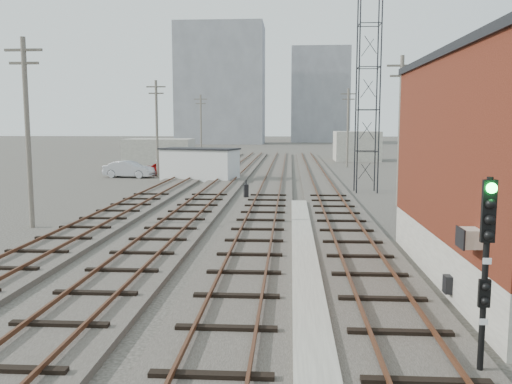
# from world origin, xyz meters

# --- Properties ---
(ground) EXTENTS (320.00, 320.00, 0.00)m
(ground) POSITION_xyz_m (0.00, 60.00, 0.00)
(ground) COLOR #282621
(ground) RESTS_ON ground
(track_right) EXTENTS (3.20, 90.00, 0.39)m
(track_right) POSITION_xyz_m (2.50, 39.00, 0.11)
(track_right) COLOR #332D28
(track_right) RESTS_ON ground
(track_mid_right) EXTENTS (3.20, 90.00, 0.39)m
(track_mid_right) POSITION_xyz_m (-1.50, 39.00, 0.11)
(track_mid_right) COLOR #332D28
(track_mid_right) RESTS_ON ground
(track_mid_left) EXTENTS (3.20, 90.00, 0.39)m
(track_mid_left) POSITION_xyz_m (-5.50, 39.00, 0.11)
(track_mid_left) COLOR #332D28
(track_mid_left) RESTS_ON ground
(track_left) EXTENTS (3.20, 90.00, 0.39)m
(track_left) POSITION_xyz_m (-9.50, 39.00, 0.11)
(track_left) COLOR #332D28
(track_left) RESTS_ON ground
(platform_curb) EXTENTS (0.90, 28.00, 0.26)m
(platform_curb) POSITION_xyz_m (0.50, 14.00, 0.13)
(platform_curb) COLOR gray
(platform_curb) RESTS_ON ground
(lattice_tower) EXTENTS (1.60, 1.60, 15.00)m
(lattice_tower) POSITION_xyz_m (5.50, 35.00, 7.50)
(lattice_tower) COLOR black
(lattice_tower) RESTS_ON ground
(utility_pole_left_a) EXTENTS (1.80, 0.24, 9.00)m
(utility_pole_left_a) POSITION_xyz_m (-12.50, 20.00, 4.80)
(utility_pole_left_a) COLOR #595147
(utility_pole_left_a) RESTS_ON ground
(utility_pole_left_b) EXTENTS (1.80, 0.24, 9.00)m
(utility_pole_left_b) POSITION_xyz_m (-12.50, 45.00, 4.80)
(utility_pole_left_b) COLOR #595147
(utility_pole_left_b) RESTS_ON ground
(utility_pole_left_c) EXTENTS (1.80, 0.24, 9.00)m
(utility_pole_left_c) POSITION_xyz_m (-12.50, 70.00, 4.80)
(utility_pole_left_c) COLOR #595147
(utility_pole_left_c) RESTS_ON ground
(utility_pole_right_a) EXTENTS (1.80, 0.24, 9.00)m
(utility_pole_right_a) POSITION_xyz_m (6.50, 28.00, 4.80)
(utility_pole_right_a) COLOR #595147
(utility_pole_right_a) RESTS_ON ground
(utility_pole_right_b) EXTENTS (1.80, 0.24, 9.00)m
(utility_pole_right_b) POSITION_xyz_m (6.50, 58.00, 4.80)
(utility_pole_right_b) COLOR #595147
(utility_pole_right_b) RESTS_ON ground
(apartment_left) EXTENTS (22.00, 14.00, 30.00)m
(apartment_left) POSITION_xyz_m (-18.00, 135.00, 15.00)
(apartment_left) COLOR gray
(apartment_left) RESTS_ON ground
(apartment_right) EXTENTS (16.00, 12.00, 26.00)m
(apartment_right) POSITION_xyz_m (8.00, 150.00, 13.00)
(apartment_right) COLOR gray
(apartment_right) RESTS_ON ground
(shed_left) EXTENTS (8.00, 5.00, 3.20)m
(shed_left) POSITION_xyz_m (-16.00, 60.00, 1.60)
(shed_left) COLOR gray
(shed_left) RESTS_ON ground
(shed_right) EXTENTS (6.00, 6.00, 4.00)m
(shed_right) POSITION_xyz_m (9.00, 70.00, 2.00)
(shed_right) COLOR gray
(shed_right) RESTS_ON ground
(signal_mast) EXTENTS (0.40, 0.41, 3.99)m
(signal_mast) POSITION_xyz_m (3.70, 5.24, 2.34)
(signal_mast) COLOR gray
(signal_mast) RESTS_ON ground
(switch_stand) EXTENTS (0.36, 0.36, 1.23)m
(switch_stand) POSITION_xyz_m (-2.94, 30.14, 0.58)
(switch_stand) COLOR black
(switch_stand) RESTS_ON ground
(site_trailer) EXTENTS (7.39, 4.82, 2.87)m
(site_trailer) POSITION_xyz_m (-8.11, 42.58, 1.45)
(site_trailer) COLOR silver
(site_trailer) RESTS_ON ground
(car_red) EXTENTS (4.04, 2.22, 1.30)m
(car_red) POSITION_xyz_m (-12.20, 46.74, 0.65)
(car_red) COLOR maroon
(car_red) RESTS_ON ground
(car_silver) EXTENTS (4.89, 2.32, 1.55)m
(car_silver) POSITION_xyz_m (-15.14, 44.61, 0.77)
(car_silver) COLOR #9D9EA4
(car_silver) RESTS_ON ground
(car_grey) EXTENTS (4.65, 2.31, 1.30)m
(car_grey) POSITION_xyz_m (-12.08, 51.94, 0.65)
(car_grey) COLOR gray
(car_grey) RESTS_ON ground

